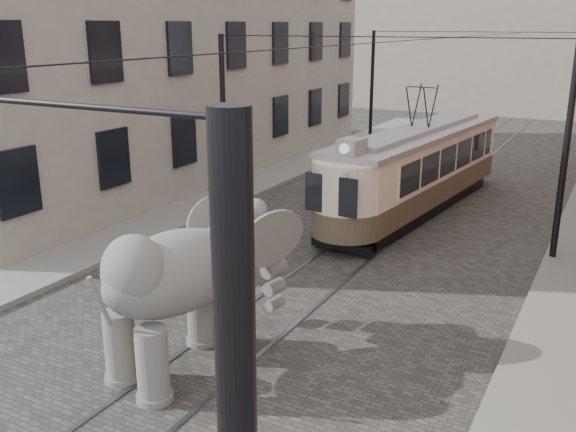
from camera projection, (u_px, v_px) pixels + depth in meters
The scene contains 9 objects.
ground at pixel (284, 304), 14.95m from camera, with size 120.00×120.00×0.00m, color #44423F.
tram_rails at pixel (284, 304), 14.95m from camera, with size 1.54×80.00×0.02m, color slate, non-canonical shape.
sidewalk_right at pixel (559, 362), 12.22m from camera, with size 2.00×60.00×0.15m, color slate.
sidewalk_left at pixel (81, 256), 17.87m from camera, with size 2.00×60.00×0.15m, color slate.
stucco_building at pixel (168, 56), 26.92m from camera, with size 7.00×24.00×10.00m, color gray.
distant_block at pixel (544, 14), 46.70m from camera, with size 28.00×10.00×14.00m, color gray.
catenary at pixel (360, 143), 18.40m from camera, with size 11.00×30.20×6.00m, color black, non-canonical shape.
tram at pixel (419, 150), 21.89m from camera, with size 2.25×10.89×4.32m, color beige, non-canonical shape.
elephant at pixel (177, 295), 11.71m from camera, with size 2.73×4.96×3.04m, color slate, non-canonical shape.
Camera 1 is at (6.56, -12.05, 6.29)m, focal length 39.77 mm.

